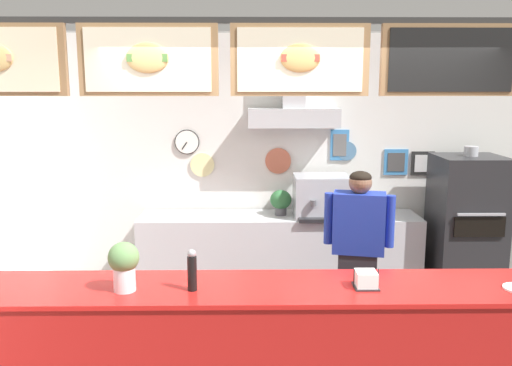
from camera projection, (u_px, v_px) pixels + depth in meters
name	position (u px, v px, depth m)	size (l,w,h in m)	color
back_wall_assembly	(279.00, 156.00, 5.80)	(5.29, 2.58, 2.83)	gray
service_counter	(299.00, 360.00, 3.48)	(4.15, 0.61, 1.01)	#B21916
back_prep_counter	(279.00, 257.00, 5.75)	(2.96, 0.58, 0.90)	#B7BABF
pizza_oven	(465.00, 230.00, 5.57)	(0.67, 0.68, 1.66)	#232326
shop_worker	(358.00, 253.00, 4.63)	(0.58, 0.31, 1.56)	#232328
espresso_machine	(321.00, 196.00, 5.61)	(0.58, 0.53, 0.43)	#A3A5AD
potted_thyme	(281.00, 201.00, 5.67)	(0.23, 0.23, 0.27)	#4C4C51
potted_sage	(359.00, 204.00, 5.64)	(0.19, 0.19, 0.23)	beige
basil_vase	(124.00, 265.00, 3.28)	(0.19, 0.19, 0.31)	silver
pepper_grinder	(192.00, 270.00, 3.30)	(0.06, 0.06, 0.26)	black
napkin_holder	(366.00, 280.00, 3.36)	(0.16, 0.15, 0.12)	#262628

